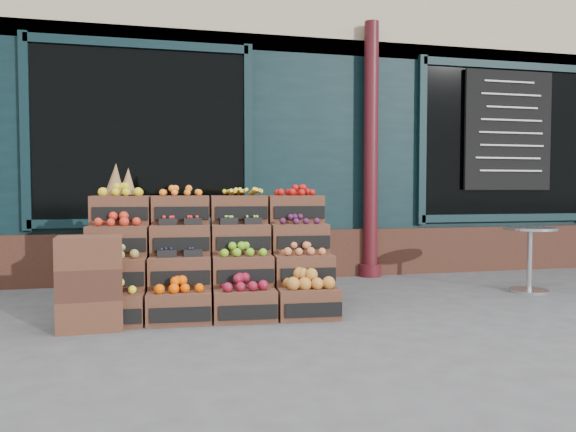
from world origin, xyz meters
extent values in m
plane|color=#4D4D50|center=(0.00, 0.00, 0.00)|extent=(60.00, 60.00, 0.00)
cube|color=black|center=(0.00, 5.20, 2.40)|extent=(12.00, 6.00, 4.80)
cube|color=black|center=(0.00, 2.25, 1.50)|extent=(12.00, 0.12, 3.00)
cube|color=#3E2218|center=(0.00, 2.18, 0.30)|extent=(12.00, 0.18, 0.60)
cube|color=black|center=(-1.60, 2.18, 1.75)|extent=(2.40, 0.06, 2.00)
cube|color=black|center=(3.20, 2.18, 1.75)|extent=(2.40, 0.06, 2.00)
cylinder|color=#461016|center=(1.20, 2.05, 1.60)|extent=(0.18, 0.18, 3.20)
cube|color=black|center=(3.20, 2.10, 1.90)|extent=(1.30, 0.04, 1.60)
cube|color=#522F20|center=(-1.82, 0.16, 0.13)|extent=(0.55, 0.40, 0.26)
cube|color=black|center=(-1.83, -0.04, 0.11)|extent=(0.48, 0.05, 0.12)
cube|color=#FFF528|center=(-1.82, 0.16, 0.30)|extent=(0.44, 0.31, 0.08)
cube|color=#522F20|center=(-1.27, 0.11, 0.13)|extent=(0.55, 0.40, 0.26)
cube|color=black|center=(-1.29, -0.08, 0.11)|extent=(0.48, 0.05, 0.12)
cube|color=#EF4F00|center=(-1.27, 0.11, 0.31)|extent=(0.44, 0.31, 0.09)
cube|color=#522F20|center=(-0.73, 0.07, 0.13)|extent=(0.55, 0.40, 0.26)
cube|color=black|center=(-0.75, -0.12, 0.11)|extent=(0.48, 0.05, 0.12)
cube|color=maroon|center=(-0.73, 0.07, 0.31)|extent=(0.44, 0.31, 0.10)
cube|color=#522F20|center=(-0.19, 0.03, 0.13)|extent=(0.55, 0.40, 0.26)
cube|color=black|center=(-0.20, -0.16, 0.11)|extent=(0.48, 0.05, 0.12)
cube|color=#BF762B|center=(-0.19, 0.03, 0.32)|extent=(0.44, 0.31, 0.12)
cube|color=#522F20|center=(-1.80, 0.38, 0.39)|extent=(0.55, 0.40, 0.26)
cube|color=black|center=(-1.82, 0.19, 0.37)|extent=(0.48, 0.05, 0.12)
cube|color=olive|center=(-1.80, 0.38, 0.57)|extent=(0.44, 0.31, 0.09)
cube|color=#522F20|center=(-1.26, 0.34, 0.39)|extent=(0.55, 0.40, 0.26)
cube|color=black|center=(-1.27, 0.14, 0.37)|extent=(0.48, 0.05, 0.12)
cube|color=#1F1A47|center=(-1.26, 0.34, 0.54)|extent=(0.44, 0.31, 0.03)
cube|color=#522F20|center=(-0.71, 0.29, 0.39)|extent=(0.55, 0.40, 0.26)
cube|color=black|center=(-0.73, 0.10, 0.37)|extent=(0.48, 0.05, 0.12)
cube|color=#68AF1B|center=(-0.71, 0.29, 0.57)|extent=(0.44, 0.31, 0.09)
cube|color=#522F20|center=(-0.17, 0.25, 0.39)|extent=(0.55, 0.40, 0.26)
cube|color=black|center=(-0.18, 0.06, 0.37)|extent=(0.48, 0.05, 0.12)
cube|color=#D87341|center=(-0.17, 0.25, 0.57)|extent=(0.44, 0.31, 0.08)
cube|color=#522F20|center=(-1.78, 0.60, 0.66)|extent=(0.55, 0.40, 0.26)
cube|color=black|center=(-1.80, 0.41, 0.63)|extent=(0.48, 0.05, 0.12)
cube|color=red|center=(-1.78, 0.60, 0.83)|extent=(0.44, 0.31, 0.09)
cube|color=#522F20|center=(-1.24, 0.56, 0.66)|extent=(0.55, 0.40, 0.26)
cube|color=black|center=(-1.26, 0.36, 0.63)|extent=(0.48, 0.05, 0.12)
cube|color=red|center=(-1.24, 0.56, 0.81)|extent=(0.44, 0.31, 0.04)
cube|color=#522F20|center=(-0.70, 0.52, 0.66)|extent=(0.55, 0.40, 0.26)
cube|color=black|center=(-0.71, 0.32, 0.63)|extent=(0.48, 0.05, 0.12)
cube|color=#7DC146|center=(-0.70, 0.52, 0.80)|extent=(0.44, 0.31, 0.03)
cube|color=#522F20|center=(-0.15, 0.47, 0.66)|extent=(0.55, 0.40, 0.26)
cube|color=black|center=(-0.17, 0.28, 0.63)|extent=(0.48, 0.05, 0.12)
cube|color=#3F1432|center=(-0.15, 0.47, 0.82)|extent=(0.44, 0.31, 0.07)
cube|color=#522F20|center=(-1.77, 0.82, 0.92)|extent=(0.55, 0.40, 0.26)
cube|color=black|center=(-1.78, 0.63, 0.89)|extent=(0.48, 0.05, 0.12)
cube|color=gold|center=(-1.77, 0.82, 1.10)|extent=(0.44, 0.31, 0.09)
cube|color=#522F20|center=(-1.22, 0.78, 0.92)|extent=(0.55, 0.40, 0.26)
cube|color=black|center=(-1.24, 0.59, 0.89)|extent=(0.48, 0.05, 0.12)
cube|color=orange|center=(-1.22, 0.78, 1.09)|extent=(0.44, 0.31, 0.07)
cube|color=#522F20|center=(-0.68, 0.74, 0.92)|extent=(0.55, 0.40, 0.26)
cube|color=black|center=(-0.69, 0.54, 0.89)|extent=(0.48, 0.05, 0.12)
cube|color=yellow|center=(-0.68, 0.74, 1.09)|extent=(0.44, 0.31, 0.08)
cube|color=#522F20|center=(-0.13, 0.70, 0.92)|extent=(0.55, 0.40, 0.26)
cube|color=black|center=(-0.15, 0.50, 0.89)|extent=(0.48, 0.05, 0.12)
cube|color=#AF100D|center=(-0.13, 0.70, 1.09)|extent=(0.44, 0.31, 0.08)
cube|color=#3E2218|center=(-0.99, 0.32, 0.13)|extent=(2.18, 0.53, 0.26)
cube|color=#3E2218|center=(-0.97, 0.54, 0.26)|extent=(2.18, 0.53, 0.53)
cube|color=#3E2218|center=(-0.95, 0.76, 0.39)|extent=(2.18, 0.53, 0.79)
cone|color=olive|center=(-1.82, 0.82, 1.20)|extent=(0.18, 0.18, 0.30)
cone|color=olive|center=(-1.71, 0.86, 1.18)|extent=(0.16, 0.16, 0.26)
cube|color=#522F20|center=(-1.97, 0.04, 0.12)|extent=(0.51, 0.37, 0.25)
cube|color=#3E2218|center=(-1.97, 0.04, 0.37)|extent=(0.51, 0.37, 0.25)
cube|color=#522F20|center=(-1.97, 0.04, 0.62)|extent=(0.51, 0.37, 0.25)
cylinder|color=#ADB0B4|center=(2.47, 0.63, 0.01)|extent=(0.41, 0.41, 0.03)
cylinder|color=#ADB0B4|center=(2.47, 0.63, 0.34)|extent=(0.06, 0.06, 0.67)
cylinder|color=#ADB0B4|center=(2.47, 0.63, 0.69)|extent=(0.56, 0.56, 0.03)
imported|color=#1D672B|center=(-1.71, 2.92, 1.02)|extent=(0.87, 0.72, 2.05)
camera|label=1|loc=(-1.48, -4.61, 1.12)|focal=35.00mm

